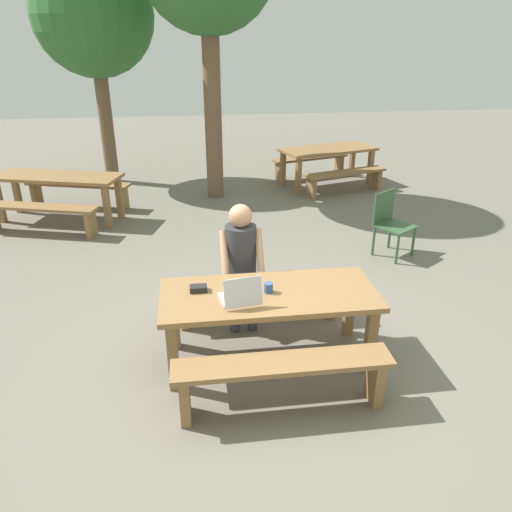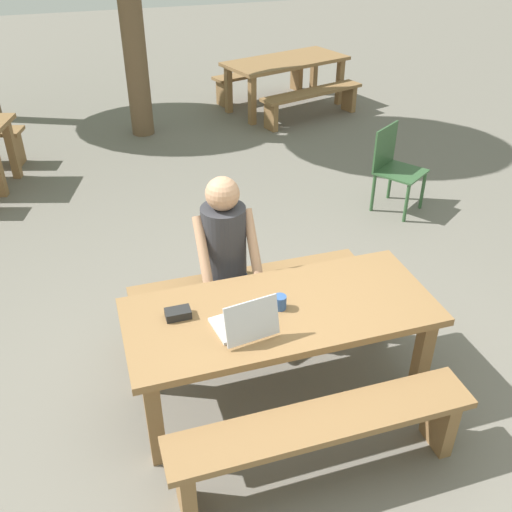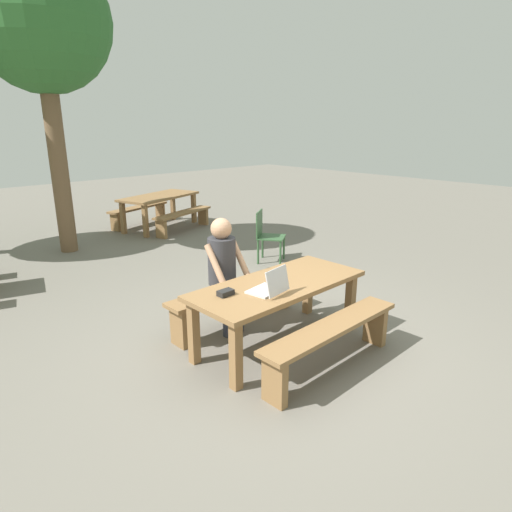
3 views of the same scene
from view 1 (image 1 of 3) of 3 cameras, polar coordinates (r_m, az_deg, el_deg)
name	(u,v)px [view 1 (image 1 of 3)]	position (r m, az deg, el deg)	size (l,w,h in m)	color
ground_plane	(268,358)	(4.83, 1.41, -11.60)	(30.00, 30.00, 0.00)	slate
picnic_table_front	(269,302)	(4.50, 1.49, -5.31)	(1.94, 0.83, 0.71)	olive
bench_near	(283,374)	(4.07, 3.05, -13.31)	(1.76, 0.30, 0.48)	olive
bench_far	(258,290)	(5.23, 0.25, -3.95)	(1.76, 0.30, 0.48)	olive
laptop	(240,296)	(4.27, -1.79, -4.56)	(0.37, 0.35, 0.27)	silver
small_pouch	(198,289)	(4.49, -6.60, -3.72)	(0.15, 0.10, 0.05)	black
coffee_mug	(268,288)	(4.44, 1.43, -3.64)	(0.08, 0.08, 0.09)	#335693
person_seated	(241,256)	(4.99, -1.69, 0.03)	(0.42, 0.41, 1.31)	#333847
plastic_chair	(390,222)	(7.01, 15.12, 3.78)	(0.61, 0.61, 0.87)	#335933
picnic_table_mid	(328,154)	(10.10, 8.20, 11.52)	(2.01, 1.33, 0.74)	olive
bench_mid_south	(345,177)	(9.65, 10.18, 8.89)	(1.67, 0.77, 0.43)	olive
bench_mid_north	(310,162)	(10.71, 6.22, 10.66)	(1.67, 0.77, 0.43)	olive
picnic_table_rear	(57,182)	(8.62, -21.79, 7.82)	(2.13, 1.23, 0.75)	olive
bench_rear_south	(39,213)	(8.20, -23.57, 4.57)	(1.83, 0.81, 0.45)	olive
bench_rear_north	(78,189)	(9.22, -19.64, 7.24)	(1.83, 0.81, 0.45)	olive
tree_left	(93,17)	(10.43, -18.11, 24.58)	(2.19, 2.19, 4.19)	brown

